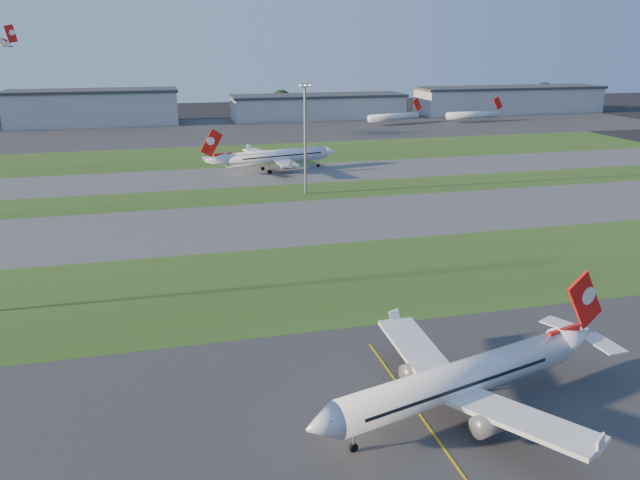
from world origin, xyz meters
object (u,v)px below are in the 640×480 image
object	(u,v)px
airliner_taxiing	(276,157)
airliner_parked	(460,380)
mini_jet_near	(394,117)
mini_jet_far	(473,115)
light_mast_centre	(305,132)

from	to	relation	value
airliner_taxiing	airliner_parked	bearing A→B (deg)	74.82
airliner_parked	mini_jet_near	size ratio (longest dim) A/B	1.19
airliner_taxiing	mini_jet_far	xyz separation A→B (m)	(106.29, 88.05, -0.77)
airliner_parked	airliner_taxiing	bearing A→B (deg)	72.74
mini_jet_near	light_mast_centre	bearing A→B (deg)	-135.93
airliner_taxiing	mini_jet_far	size ratio (longest dim) A/B	1.27
airliner_parked	airliner_taxiing	distance (m)	122.88
mini_jet_near	light_mast_centre	xyz separation A→B (m)	(-67.13, -118.39, 11.53)
airliner_taxiing	light_mast_centre	size ratio (longest dim) A/B	1.41
mini_jet_near	mini_jet_far	distance (m)	37.37
mini_jet_far	airliner_parked	bearing A→B (deg)	-123.36
mini_jet_far	light_mast_centre	bearing A→B (deg)	-137.45
mini_jet_near	mini_jet_far	xyz separation A→B (m)	(37.34, -1.50, 0.00)
airliner_parked	mini_jet_far	world-z (taller)	airliner_parked
airliner_parked	light_mast_centre	size ratio (longest dim) A/B	1.29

